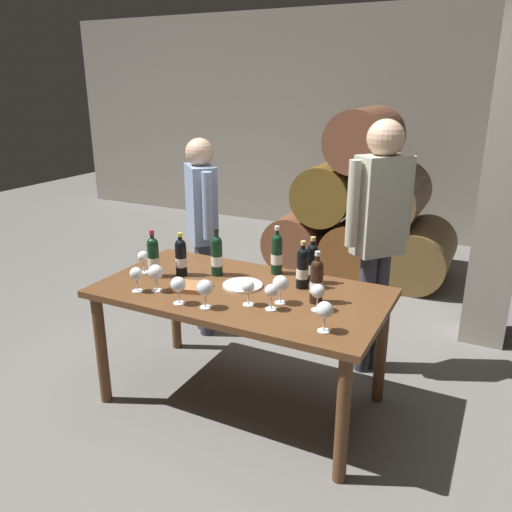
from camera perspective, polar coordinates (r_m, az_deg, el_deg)
The scene contains 26 objects.
ground_plane at distance 3.42m, azimuth -1.56°, elevation -15.60°, with size 14.00×14.00×0.00m, color #66635E.
cellar_back_wall at distance 6.83m, azimuth 15.69°, elevation 13.73°, with size 10.00×0.24×2.80m, color gray.
barrel_stack at distance 5.40m, azimuth 11.54°, elevation 4.90°, with size 1.86×0.90×1.69m.
stone_pillar at distance 4.12m, azimuth 26.00°, elevation 8.16°, with size 0.32×0.32×2.60m, color gray.
dining_table at distance 3.09m, azimuth -1.67°, elevation -5.32°, with size 1.70×0.90×0.76m.
wine_bottle_0 at distance 3.24m, azimuth -4.37°, elevation 0.08°, with size 0.07×0.07×0.31m.
wine_bottle_1 at distance 3.27m, azimuth -8.31°, elevation -0.10°, with size 0.07×0.07×0.28m.
wine_bottle_2 at distance 3.26m, azimuth 2.31°, elevation 0.29°, with size 0.07×0.07×0.31m.
wine_bottle_3 at distance 3.05m, azimuth 5.17°, elevation -1.29°, with size 0.07×0.07×0.29m.
wine_bottle_4 at distance 3.28m, azimuth -11.30°, elevation -0.08°, with size 0.07×0.07×0.30m.
wine_bottle_5 at distance 2.85m, azimuth 6.71°, elevation -2.73°, with size 0.07×0.07×0.30m.
wine_bottle_6 at distance 3.13m, azimuth 6.24°, elevation -0.80°, with size 0.07×0.07×0.29m.
wine_glass_0 at distance 3.07m, azimuth -13.12°, elevation -2.00°, with size 0.08×0.08×0.15m.
wine_glass_1 at distance 3.36m, azimuth -12.38°, elevation -0.15°, with size 0.07×0.07×0.15m.
wine_glass_2 at distance 2.76m, azimuth 1.69°, elevation -3.98°, with size 0.07×0.07×0.15m.
wine_glass_3 at distance 2.54m, azimuth 7.61°, elevation -6.02°, with size 0.09×0.09×0.16m.
wine_glass_4 at distance 2.76m, azimuth 6.85°, elevation -3.97°, with size 0.08×0.08×0.15m.
wine_glass_5 at distance 2.86m, azimuth -8.61°, elevation -3.19°, with size 0.08×0.08×0.16m.
wine_glass_6 at distance 2.81m, azimuth -0.87°, elevation -3.52°, with size 0.07×0.07×0.15m.
wine_glass_7 at distance 2.79m, azimuth -5.66°, elevation -3.58°, with size 0.09×0.09×0.16m.
wine_glass_8 at distance 3.05m, azimuth -11.05°, elevation -1.83°, with size 0.09×0.09×0.16m.
wine_glass_9 at distance 2.83m, azimuth 2.74°, elevation -3.11°, with size 0.09×0.09×0.16m.
tasting_notebook at distance 3.08m, azimuth -7.24°, elevation -3.42°, with size 0.22×0.16×0.03m, color #936038.
serving_plate at distance 3.10m, azimuth -1.49°, elevation -3.26°, with size 0.24×0.24×0.01m, color white.
sommelier_presenting at distance 3.43m, azimuth 13.43°, elevation 3.29°, with size 0.34×0.40×1.72m.
taster_seated_left at distance 3.94m, azimuth -6.01°, elevation 3.88°, with size 0.37×0.37×1.54m.
Camera 1 is at (1.34, -2.48, 1.93)m, focal length 36.14 mm.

